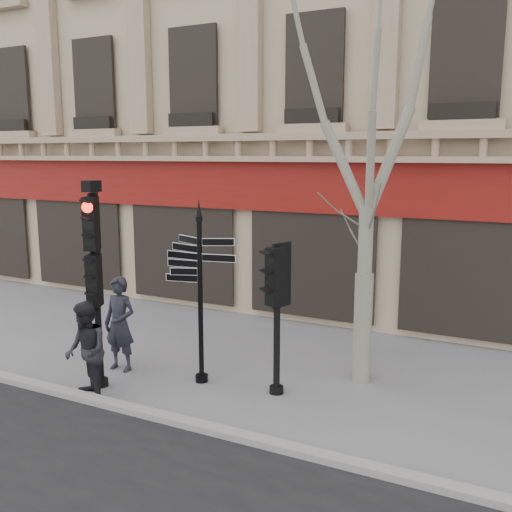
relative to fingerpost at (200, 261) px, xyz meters
The scene contains 9 objects.
ground 2.48m from the fingerpost, 32.40° to the right, with size 80.00×80.00×0.00m, color slate.
kerb 2.96m from the fingerpost, 73.63° to the right, with size 80.00×0.25×0.12m, color gray.
building 13.84m from the fingerpost, 87.62° to the left, with size 28.00×15.52×18.00m.
fingerpost is the anchor object (origin of this frame).
traffic_signal_main 1.94m from the fingerpost, 146.82° to the right, with size 0.52×0.45×3.95m.
traffic_signal_secondary 1.63m from the fingerpost, ahead, with size 0.55×0.46×2.78m.
plane_tree 4.68m from the fingerpost, 27.50° to the left, with size 3.15×3.15×8.36m.
pedestrian_a 2.34m from the fingerpost, behind, with size 0.72×0.47×1.96m, color black.
pedestrian_b 2.63m from the fingerpost, 131.43° to the right, with size 0.88×0.69×1.82m, color black.
Camera 1 is at (5.23, -8.69, 4.42)m, focal length 40.00 mm.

